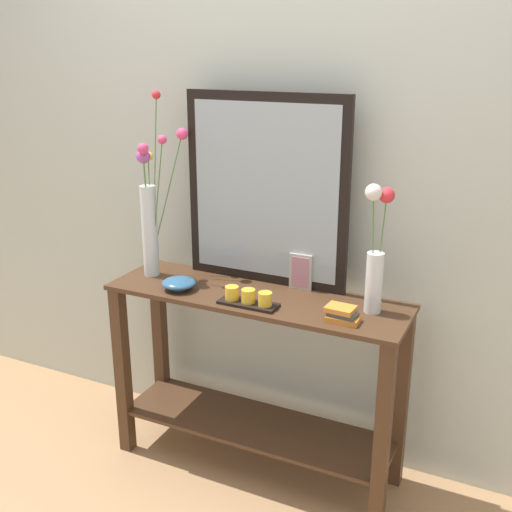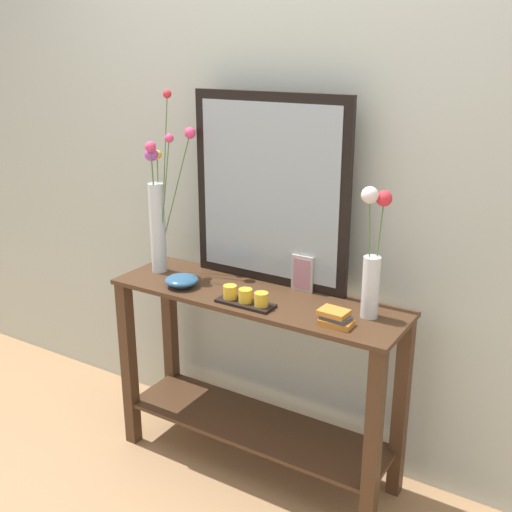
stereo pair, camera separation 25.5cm
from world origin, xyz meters
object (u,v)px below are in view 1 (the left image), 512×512
book_stack (342,314)px  console_table (256,366)px  tall_vase_left (151,211)px  vase_right (376,257)px  candle_tray (248,299)px  decorative_bowl (179,283)px  picture_frame_small (301,272)px  mirror_leaning (266,191)px

book_stack → console_table: bearing=166.1°
tall_vase_left → book_stack: (0.93, -0.12, -0.27)m
vase_right → candle_tray: vase_right is taller
decorative_bowl → vase_right: bearing=8.9°
vase_right → picture_frame_small: 0.39m
vase_right → tall_vase_left: bearing=-179.0°
mirror_leaning → vase_right: size_ratio=1.59×
vase_right → decorative_bowl: vase_right is taller
console_table → mirror_leaning: (-0.03, 0.16, 0.74)m
decorative_bowl → console_table: bearing=15.4°
console_table → vase_right: vase_right is taller
picture_frame_small → decorative_bowl: (-0.46, -0.23, -0.05)m
mirror_leaning → candle_tray: (0.05, -0.27, -0.38)m
candle_tray → picture_frame_small: size_ratio=1.57×
tall_vase_left → vase_right: size_ratio=1.58×
mirror_leaning → picture_frame_small: (0.17, -0.02, -0.33)m
mirror_leaning → vase_right: (0.52, -0.12, -0.18)m
console_table → book_stack: size_ratio=9.77×
console_table → book_stack: (0.41, -0.10, 0.37)m
console_table → candle_tray: bearing=-80.1°
console_table → decorative_bowl: size_ratio=8.83×
candle_tray → decorative_bowl: size_ratio=1.68×
decorative_bowl → book_stack: bearing=-1.0°
mirror_leaning → picture_frame_small: bearing=-7.2°
console_table → candle_tray: (0.02, -0.11, 0.37)m
vase_right → book_stack: 0.25m
mirror_leaning → tall_vase_left: size_ratio=1.01×
picture_frame_small → mirror_leaning: bearing=172.8°
picture_frame_small → vase_right: bearing=-16.4°
vase_right → book_stack: vase_right is taller
console_table → picture_frame_small: picture_frame_small is taller
decorative_bowl → book_stack: (0.73, -0.01, 0.00)m
tall_vase_left → decorative_bowl: bearing=-28.3°
mirror_leaning → candle_tray: bearing=-79.4°
mirror_leaning → decorative_bowl: size_ratio=5.59×
picture_frame_small → book_stack: picture_frame_small is taller
candle_tray → vase_right: bearing=17.9°
candle_tray → picture_frame_small: picture_frame_small is taller
book_stack → tall_vase_left: bearing=172.6°
tall_vase_left → book_stack: size_ratio=6.11×
mirror_leaning → tall_vase_left: bearing=-164.0°
decorative_bowl → picture_frame_small: bearing=26.0°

